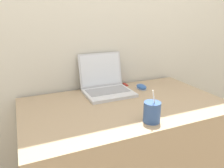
# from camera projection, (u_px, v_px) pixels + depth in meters

# --- Properties ---
(wall_back) EXTENTS (7.00, 0.04, 2.50)m
(wall_back) POSITION_uv_depth(u_px,v_px,m) (101.00, 13.00, 1.51)
(wall_back) COLOR silver
(wall_back) RESTS_ON ground_plane
(desk) EXTENTS (1.22, 0.71, 0.73)m
(desk) POSITION_uv_depth(u_px,v_px,m) (124.00, 154.00, 1.44)
(desk) COLOR tan
(desk) RESTS_ON ground_plane
(laptop) EXTENTS (0.32, 0.31, 0.25)m
(laptop) POSITION_uv_depth(u_px,v_px,m) (106.00, 84.00, 1.50)
(laptop) COLOR silver
(laptop) RESTS_ON desk
(drink_cup) EXTENTS (0.09, 0.09, 0.18)m
(drink_cup) POSITION_uv_depth(u_px,v_px,m) (152.00, 112.00, 1.09)
(drink_cup) COLOR #33518C
(drink_cup) RESTS_ON desk
(computer_mouse) EXTENTS (0.07, 0.10, 0.03)m
(computer_mouse) POSITION_uv_depth(u_px,v_px,m) (141.00, 87.00, 1.58)
(computer_mouse) COLOR white
(computer_mouse) RESTS_ON desk
(usb_stick) EXTENTS (0.02, 0.06, 0.01)m
(usb_stick) POSITION_uv_depth(u_px,v_px,m) (125.00, 84.00, 1.66)
(usb_stick) COLOR #B2261E
(usb_stick) RESTS_ON desk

